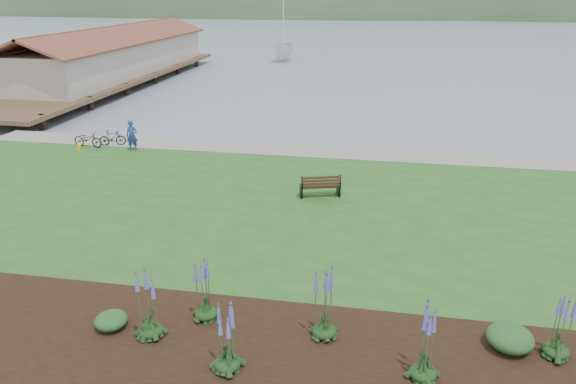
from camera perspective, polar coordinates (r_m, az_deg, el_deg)
name	(u,v)px	position (r m, az deg, el deg)	size (l,w,h in m)	color
ground	(249,205)	(22.24, -4.41, -1.40)	(600.00, 600.00, 0.00)	gray
lawn	(236,219)	(20.40, -5.80, -3.06)	(34.00, 20.00, 0.40)	#22561E
shoreline_path	(279,149)	(28.43, -1.02, 4.75)	(34.00, 2.20, 0.03)	gray
garden_bed	(269,352)	(13.16, -2.14, -17.32)	(24.00, 4.40, 0.04)	black
far_hillside	(428,16)	(190.55, 15.30, 18.38)	(580.00, 80.00, 38.00)	#325731
pier_pavilion	(117,55)	(53.96, -18.49, 14.19)	(8.00, 36.00, 5.40)	#4C3826
park_bench	(320,186)	(21.80, 3.63, 0.73)	(1.80, 1.12, 1.04)	black
person	(132,133)	(29.27, -16.98, 6.26)	(0.71, 0.49, 1.95)	navy
bicycle_a	(88,139)	(30.93, -21.37, 5.50)	(1.73, 0.60, 0.91)	black
bicycle_b	(112,138)	(30.74, -18.94, 5.70)	(1.47, 0.42, 0.88)	black
sailboat	(284,61)	(67.96, -0.49, 14.35)	(9.96, 10.14, 26.26)	silver
pannier	(79,148)	(30.51, -22.19, 4.58)	(0.18, 0.28, 0.30)	gold
echium_0	(226,338)	(12.19, -6.91, -15.85)	(0.62, 0.62, 2.04)	#123413
echium_1	(325,304)	(13.06, 4.14, -12.26)	(0.62, 0.62, 2.39)	#123413
echium_2	(426,347)	(12.27, 15.07, -16.34)	(0.62, 0.62, 2.11)	#123413
echium_3	(561,326)	(14.05, 28.09, -13.00)	(0.62, 0.62, 2.13)	#123413
echium_4	(205,290)	(13.90, -9.24, -10.67)	(0.62, 0.62, 2.18)	#123413
echium_5	(148,307)	(13.57, -15.26, -12.18)	(0.62, 0.62, 2.28)	#123413
shrub_0	(111,320)	(14.53, -19.05, -13.33)	(0.85, 0.85, 0.42)	#1E4C21
shrub_2	(510,338)	(14.18, 23.45, -14.64)	(1.13, 1.13, 0.57)	#1E4C21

